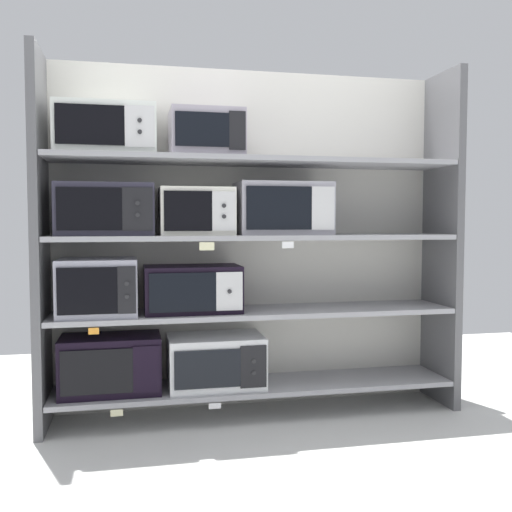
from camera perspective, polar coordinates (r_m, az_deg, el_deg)
name	(u,v)px	position (r m, az deg, el deg)	size (l,w,h in m)	color
ground	(303,488)	(2.81, 4.61, -21.80)	(6.43, 6.00, 0.02)	silver
back_panel	(248,239)	(3.74, -0.77, 1.66)	(2.63, 0.04, 2.14)	beige
upright_left	(40,242)	(3.47, -20.51, 1.31)	(0.05, 0.44, 2.14)	#5B5B5E
upright_right	(442,239)	(3.96, 17.87, 1.59)	(0.05, 0.44, 2.14)	#5B5B5E
shelf_0	(256,386)	(3.65, 0.00, -12.67)	(2.43, 0.44, 0.03)	#99999E
microwave_0	(111,364)	(3.53, -14.12, -10.30)	(0.57, 0.34, 0.33)	black
microwave_1	(216,361)	(3.56, -4.01, -10.28)	(0.57, 0.39, 0.31)	silver
price_tag_0	(117,413)	(3.38, -13.55, -14.80)	(0.07, 0.00, 0.04)	beige
price_tag_1	(215,406)	(3.40, -4.07, -14.52)	(0.07, 0.00, 0.03)	white
shelf_1	(256,312)	(3.55, 0.00, -5.55)	(2.43, 0.44, 0.03)	#99999E
microwave_2	(98,287)	(3.45, -15.30, -2.95)	(0.44, 0.41, 0.33)	#9A9AAA
microwave_3	(193,289)	(3.47, -6.27, -3.23)	(0.56, 0.35, 0.28)	black
price_tag_2	(94,331)	(3.27, -15.70, -7.13)	(0.06, 0.00, 0.04)	orange
shelf_2	(256,237)	(3.51, 0.00, 1.86)	(2.43, 0.44, 0.03)	#99999E
microwave_4	(106,210)	(3.43, -14.60, 4.45)	(0.54, 0.38, 0.30)	#2B2938
microwave_5	(196,212)	(3.45, -5.93, 4.38)	(0.43, 0.36, 0.28)	silver
microwave_6	(283,209)	(3.54, 2.65, 4.68)	(0.57, 0.34, 0.32)	#9C99A4
price_tag_3	(207,246)	(3.24, -4.87, 0.96)	(0.08, 0.00, 0.05)	beige
price_tag_4	(288,245)	(3.33, 3.16, 1.10)	(0.07, 0.00, 0.04)	white
shelf_3	(256,161)	(3.53, 0.00, 9.32)	(2.43, 0.44, 0.03)	#99999E
microwave_7	(106,130)	(3.47, -14.58, 11.92)	(0.56, 0.36, 0.28)	silver
microwave_8	(206,134)	(3.49, -4.95, 11.86)	(0.42, 0.37, 0.27)	#A39BA9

